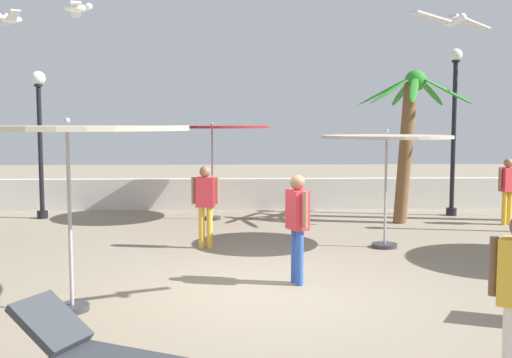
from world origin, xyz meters
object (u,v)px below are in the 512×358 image
Objects in this scene: patio_umbrella_0 at (212,130)px; lamp_post_1 at (454,119)px; patio_umbrella_1 at (386,143)px; patio_umbrella_4 at (67,134)px; guest_1 at (297,218)px; lamp_post_0 at (40,127)px; guest_2 at (508,185)px; seagull_1 at (9,18)px; seagull_2 at (453,20)px; seagull_0 at (77,7)px; palm_tree_0 at (410,125)px; guest_3 at (205,199)px; lounge_chair_2 at (107,355)px.

lamp_post_1 reaches higher than patio_umbrella_0.
patio_umbrella_0 reaches higher than patio_umbrella_1.
guest_1 is at bearing 21.52° from patio_umbrella_4.
lamp_post_0 is 2.34× the size of guest_2.
patio_umbrella_0 is 4.51m from lamp_post_0.
lamp_post_0 is at bearing 104.59° from seagull_1.
lamp_post_1 is at bearing 69.48° from seagull_2.
guest_2 is at bearing 27.89° from seagull_1.
lamp_post_1 is 2.63× the size of guest_1.
patio_umbrella_1 is 6.46m from seagull_0.
seagull_2 reaches higher than palm_tree_0.
seagull_1 is at bearing -135.03° from guest_3.
patio_umbrella_1 is at bearing 37.33° from patio_umbrella_4.
lamp_post_1 is at bearing 36.69° from seagull_1.
guest_1 is 1.35× the size of seagull_2.
seagull_1 is at bearing 179.59° from guest_1.
patio_umbrella_1 is 3.29m from palm_tree_0.
lamp_post_1 is 4.18× the size of seagull_0.
seagull_0 is at bearing -135.82° from palm_tree_0.
lounge_chair_2 is at bearing -122.52° from patio_umbrella_1.
seagull_0 is (0.02, 0.62, 1.72)m from patio_umbrella_4.
lamp_post_0 is 7.15m from seagull_1.
seagull_0 is at bearing 171.53° from seagull_2.
seagull_1 is at bearing -157.00° from patio_umbrella_1.
lamp_post_0 is 11.41m from seagull_2.
patio_umbrella_4 is at bearing -133.21° from palm_tree_0.
guest_1 is at bearing -76.45° from patio_umbrella_0.
seagull_0 reaches higher than palm_tree_0.
patio_umbrella_1 is 1.33× the size of lounge_chair_2.
patio_umbrella_4 is 0.82× the size of lamp_post_0.
guest_1 reaches higher than guest_3.
guest_2 is at bearing 19.46° from guest_3.
guest_1 is at bearing -120.67° from palm_tree_0.
lounge_chair_2 is (3.91, -10.60, -1.99)m from lamp_post_0.
guest_1 is at bearing -125.57° from lamp_post_1.
guest_2 reaches higher than lounge_chair_2.
guest_1 is (1.54, -6.41, -1.29)m from patio_umbrella_0.
palm_tree_0 is (6.52, 6.94, 0.11)m from patio_umbrella_4.
seagull_0 is (-1.57, -3.38, 3.08)m from guest_3.
palm_tree_0 is 0.85× the size of lamp_post_1.
lamp_post_0 is at bearing 134.13° from seagull_2.
seagull_2 reaches higher than patio_umbrella_0.
lamp_post_1 is (2.88, 4.18, 0.50)m from patio_umbrella_1.
lamp_post_1 reaches higher than seagull_0.
patio_umbrella_1 is 7.15m from seagull_1.
lamp_post_1 is at bearing 37.61° from palm_tree_0.
seagull_0 is at bearing -136.99° from lamp_post_1.
lamp_post_1 reaches higher than guest_1.
seagull_2 is at bearing 31.98° from lounge_chair_2.
seagull_2 reaches higher than patio_umbrella_1.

